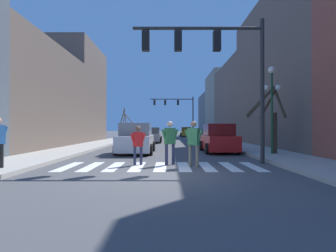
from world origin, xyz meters
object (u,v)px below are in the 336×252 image
Objects in this scene: car_driving_toward_lane at (153,135)px; street_tree_left_far at (273,120)px; traffic_signal_far at (178,107)px; car_parked_left_far at (220,139)px; street_tree_right_mid at (126,125)px; car_driving_away_lane at (187,132)px; pedestrian_waiting_at_curb at (171,139)px; car_parked_right_far at (145,133)px; pedestrian_near_right_corner at (139,142)px; street_lamp_right_corner at (273,92)px; pedestrian_on_right_sidewalk at (195,140)px; traffic_signal_near at (215,57)px; car_parked_left_mid at (137,139)px.

street_tree_left_far is at bearing 29.35° from car_driving_toward_lane.
street_tree_left_far is (4.12, -27.99, -2.96)m from traffic_signal_far.
car_parked_left_far is at bearing -86.34° from traffic_signal_far.
street_tree_right_mid reaches higher than car_parked_left_far.
pedestrian_waiting_at_curb is at bearing 175.00° from car_driving_away_lane.
car_driving_away_lane is at bearing 66.66° from traffic_signal_far.
pedestrian_near_right_corner reaches higher than car_parked_right_far.
car_parked_left_far is at bearing -65.58° from street_tree_right_mid.
street_lamp_right_corner reaches higher than street_tree_left_far.
street_tree_right_mid is at bearing 79.39° from pedestrian_waiting_at_curb.
pedestrian_waiting_at_curb is at bearing 6.20° from car_driving_toward_lane.
car_parked_right_far is 2.36× the size of pedestrian_waiting_at_curb.
traffic_signal_near is at bearing -104.95° from pedestrian_on_right_sidewalk.
traffic_signal_far reaches higher than pedestrian_waiting_at_curb.
car_parked_left_far is 6.47m from pedestrian_on_right_sidewalk.
traffic_signal_far is 1.91× the size of street_tree_left_far.
street_lamp_right_corner reaches higher than car_driving_away_lane.
car_driving_away_lane is 1.23× the size of street_tree_left_far.
car_driving_away_lane is at bearing 94.40° from street_tree_left_far.
traffic_signal_far reaches higher than pedestrian_near_right_corner.
car_parked_left_mid is 7.75m from street_tree_left_far.
car_driving_away_lane is 35.58m from pedestrian_near_right_corner.
car_parked_left_mid is at bearing 168.39° from street_tree_left_far.
street_lamp_right_corner is at bearing 5.94° from pedestrian_waiting_at_curb.
car_driving_away_lane is 2.52× the size of pedestrian_waiting_at_curb.
street_tree_right_mid reaches higher than car_parked_left_mid.
traffic_signal_far is at bearing 98.06° from street_lamp_right_corner.
car_parked_left_mid is 5.06m from pedestrian_near_right_corner.
pedestrian_waiting_at_curb is at bearing -76.67° from street_tree_right_mid.
traffic_signal_far reaches higher than traffic_signal_near.
street_tree_left_far is (2.46, -2.17, 1.10)m from car_parked_left_far.
street_lamp_right_corner is 7.83m from pedestrian_near_right_corner.
car_parked_left_far is at bearing 37.18° from pedestrian_waiting_at_curb.
car_driving_toward_lane is at bearing 103.00° from traffic_signal_near.
car_parked_left_mid is 1.01× the size of street_tree_right_mid.
street_tree_left_far is at bearing -175.60° from car_driving_away_lane.
street_tree_right_mid reaches higher than car_parked_right_far.
car_parked_left_mid is 6.21m from pedestrian_on_right_sidewalk.
car_parked_right_far is (-6.89, -5.12, -0.05)m from car_driving_away_lane.
car_parked_left_far is 2.63× the size of pedestrian_near_right_corner.
pedestrian_waiting_at_curb is 0.49× the size of street_tree_left_far.
traffic_signal_far is at bearing 36.84° from street_tree_right_mid.
traffic_signal_far is 5.87m from car_driving_away_lane.
traffic_signal_far reaches higher than pedestrian_on_right_sidewalk.
car_driving_away_lane is 1.07× the size of car_parked_right_far.
street_lamp_right_corner is at bearing 76.15° from car_parked_left_mid.
street_tree_right_mid is at bearing -143.16° from traffic_signal_far.
pedestrian_waiting_at_curb is at bearing 151.12° from car_parked_left_far.
traffic_signal_near is at bearing -72.46° from street_tree_right_mid.
pedestrian_waiting_at_curb is at bearing -172.80° from car_parked_right_far.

